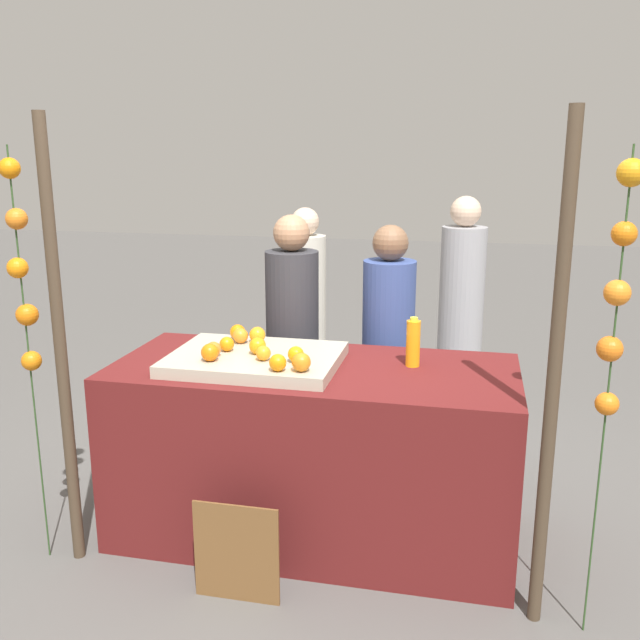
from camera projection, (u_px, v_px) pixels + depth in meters
ground_plane at (314, 530)px, 3.69m from camera, size 24.00×24.00×0.00m
stall_counter at (314, 451)px, 3.58m from camera, size 2.01×0.88×0.91m
orange_tray at (255, 359)px, 3.48m from camera, size 0.83×0.63×0.06m
orange_0 at (278, 363)px, 3.19m from camera, size 0.08×0.08×0.08m
orange_1 at (227, 344)px, 3.50m from camera, size 0.07×0.07×0.07m
orange_2 at (263, 353)px, 3.35m from camera, size 0.07×0.07×0.07m
orange_3 at (240, 336)px, 3.65m from camera, size 0.08×0.08×0.08m
orange_4 at (258, 346)px, 3.45m from camera, size 0.08×0.08×0.08m
orange_5 at (296, 354)px, 3.32m from camera, size 0.08×0.08×0.08m
orange_6 at (210, 352)px, 3.34m from camera, size 0.09×0.09×0.09m
orange_7 at (214, 349)px, 3.41m from camera, size 0.07×0.07×0.07m
orange_8 at (257, 335)px, 3.65m from camera, size 0.08×0.08×0.08m
orange_9 at (301, 362)px, 3.18m from camera, size 0.09×0.09×0.09m
orange_10 at (238, 332)px, 3.71m from camera, size 0.08×0.08×0.08m
juice_bottle at (413, 343)px, 3.44m from camera, size 0.07×0.07×0.25m
chalkboard_sign at (237, 553)px, 3.08m from camera, size 0.39×0.03×0.48m
vendor_left at (293, 355)px, 4.25m from camera, size 0.32×0.32×1.59m
vendor_right at (388, 363)px, 4.17m from camera, size 0.31×0.31×1.54m
crowd_person_0 at (461, 315)px, 5.17m from camera, size 0.33×0.33×1.64m
crowd_person_1 at (306, 316)px, 5.32m from camera, size 0.31×0.31×1.54m
canopy_post_left at (61, 350)px, 3.21m from camera, size 0.06×0.06×2.13m
canopy_post_right at (553, 384)px, 2.75m from camera, size 0.06×0.06×2.13m
garland_strand_left at (21, 273)px, 3.13m from camera, size 0.11×0.11×1.98m
garland_strand_right at (618, 290)px, 2.58m from camera, size 0.11×0.11×1.98m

